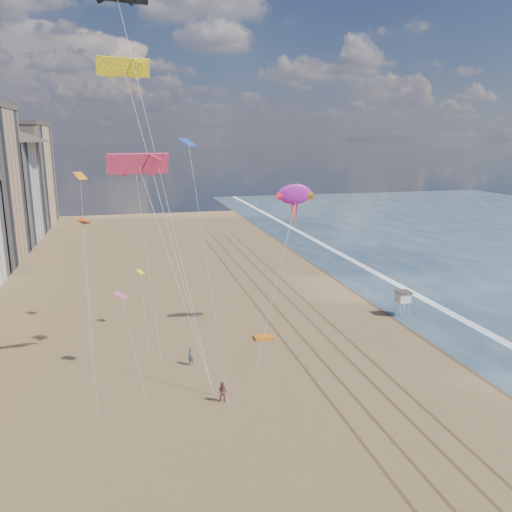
{
  "coord_description": "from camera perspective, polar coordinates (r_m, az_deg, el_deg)",
  "views": [
    {
      "loc": [
        -17.28,
        -28.06,
        22.56
      ],
      "look_at": [
        -3.7,
        26.0,
        9.5
      ],
      "focal_mm": 35.0,
      "sensor_mm": 36.0,
      "label": 1
    }
  ],
  "objects": [
    {
      "name": "ground",
      "position": [
        39.94,
        15.51,
        -21.75
      ],
      "size": [
        260.0,
        260.0,
        0.0
      ],
      "primitive_type": "plane",
      "color": "brown",
      "rests_on": "ground"
    },
    {
      "name": "wet_sand",
      "position": [
        80.36,
        13.41,
        -3.49
      ],
      "size": [
        260.0,
        260.0,
        0.0
      ],
      "primitive_type": "plane",
      "color": "#42301E",
      "rests_on": "ground"
    },
    {
      "name": "foam",
      "position": [
        82.34,
        16.01,
        -3.24
      ],
      "size": [
        260.0,
        260.0,
        0.0
      ],
      "primitive_type": "plane",
      "color": "white",
      "rests_on": "ground"
    },
    {
      "name": "tracks",
      "position": [
        65.37,
        4.5,
        -7.04
      ],
      "size": [
        7.68,
        120.0,
        0.01
      ],
      "color": "brown",
      "rests_on": "ground"
    },
    {
      "name": "lifeguard_stand",
      "position": [
        67.8,
        16.45,
        -4.51
      ],
      "size": [
        1.85,
        1.85,
        3.35
      ],
      "color": "silver",
      "rests_on": "ground"
    },
    {
      "name": "grounded_kite",
      "position": [
        58.74,
        0.9,
        -9.27
      ],
      "size": [
        2.31,
        1.56,
        0.25
      ],
      "primitive_type": "cube",
      "rotation": [
        0.0,
        0.0,
        -0.07
      ],
      "color": "orange",
      "rests_on": "ground"
    },
    {
      "name": "show_kite",
      "position": [
        57.63,
        4.45,
        7.02
      ],
      "size": [
        5.68,
        5.45,
        19.82
      ],
      "color": "#B41BAC",
      "rests_on": "ground"
    },
    {
      "name": "kite_flyer_a",
      "position": [
        52.42,
        -7.42,
        -11.32
      ],
      "size": [
        0.74,
        0.56,
        1.84
      ],
      "primitive_type": "imported",
      "rotation": [
        0.0,
        0.0,
        0.19
      ],
      "color": "slate",
      "rests_on": "ground"
    },
    {
      "name": "kite_flyer_b",
      "position": [
        45.39,
        -3.81,
        -15.29
      ],
      "size": [
        1.13,
        1.04,
        1.88
      ],
      "primitive_type": "imported",
      "rotation": [
        0.0,
        0.0,
        -0.45
      ],
      "color": "#87454F",
      "rests_on": "ground"
    },
    {
      "name": "parafoils",
      "position": [
        50.72,
        -14.78,
        20.21
      ],
      "size": [
        6.97,
        8.32,
        17.45
      ],
      "color": "black",
      "rests_on": "ground"
    },
    {
      "name": "small_kites",
      "position": [
        52.45,
        -14.69,
        5.68
      ],
      "size": [
        12.18,
        13.62,
        15.88
      ],
      "color": "orange",
      "rests_on": "ground"
    }
  ]
}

